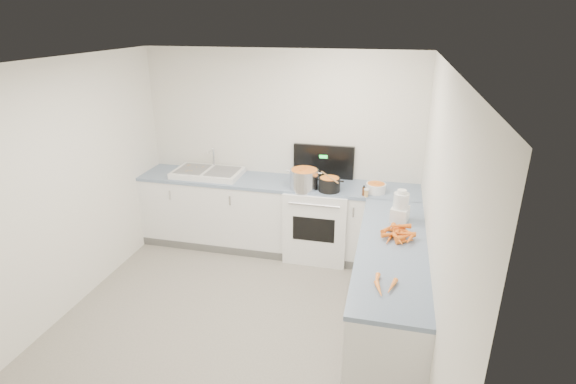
% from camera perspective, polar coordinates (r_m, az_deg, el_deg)
% --- Properties ---
extents(floor, '(3.50, 4.00, 0.00)m').
position_cam_1_polar(floor, '(4.61, -7.13, -16.96)').
color(floor, gray).
rests_on(floor, ground).
extents(ceiling, '(3.50, 4.00, 0.00)m').
position_cam_1_polar(ceiling, '(3.64, -8.99, 15.69)').
color(ceiling, silver).
rests_on(ceiling, ground).
extents(wall_back, '(3.50, 0.00, 2.50)m').
position_cam_1_polar(wall_back, '(5.75, -0.83, 5.31)').
color(wall_back, silver).
rests_on(wall_back, ground).
extents(wall_front, '(3.50, 0.00, 2.50)m').
position_cam_1_polar(wall_front, '(2.50, -25.65, -20.91)').
color(wall_front, silver).
rests_on(wall_front, ground).
extents(wall_left, '(0.00, 4.00, 2.50)m').
position_cam_1_polar(wall_left, '(4.85, -27.66, -0.37)').
color(wall_left, silver).
rests_on(wall_left, ground).
extents(wall_right, '(0.00, 4.00, 2.50)m').
position_cam_1_polar(wall_right, '(3.74, 18.09, -5.04)').
color(wall_right, silver).
rests_on(wall_right, ground).
extents(counter_back, '(3.50, 0.62, 0.94)m').
position_cam_1_polar(counter_back, '(5.75, -1.53, -2.99)').
color(counter_back, white).
rests_on(counter_back, ground).
extents(counter_right, '(0.62, 2.20, 0.94)m').
position_cam_1_polar(counter_right, '(4.36, 12.65, -12.20)').
color(counter_right, white).
rests_on(counter_right, ground).
extents(stove, '(0.76, 0.65, 1.36)m').
position_cam_1_polar(stove, '(5.63, 3.87, -3.55)').
color(stove, white).
rests_on(stove, ground).
extents(sink, '(0.86, 0.52, 0.31)m').
position_cam_1_polar(sink, '(5.84, -10.14, 2.44)').
color(sink, white).
rests_on(sink, counter_back).
extents(steel_pot, '(0.43, 0.43, 0.25)m').
position_cam_1_polar(steel_pot, '(5.31, 2.06, 1.57)').
color(steel_pot, silver).
rests_on(steel_pot, stove).
extents(black_pot, '(0.26, 0.26, 0.18)m').
position_cam_1_polar(black_pot, '(5.25, 5.27, 0.86)').
color(black_pot, black).
rests_on(black_pot, stove).
extents(wooden_spoon, '(0.26, 0.36, 0.02)m').
position_cam_1_polar(wooden_spoon, '(5.22, 5.30, 1.89)').
color(wooden_spoon, '#AD7A47').
rests_on(wooden_spoon, black_pot).
extents(mixing_bowl, '(0.27, 0.27, 0.11)m').
position_cam_1_polar(mixing_bowl, '(5.29, 11.09, 0.51)').
color(mixing_bowl, white).
rests_on(mixing_bowl, counter_back).
extents(extract_bottle, '(0.04, 0.04, 0.10)m').
position_cam_1_polar(extract_bottle, '(5.18, 9.59, 0.07)').
color(extract_bottle, '#593319').
rests_on(extract_bottle, counter_back).
extents(spice_jar, '(0.05, 0.05, 0.08)m').
position_cam_1_polar(spice_jar, '(5.15, 9.92, -0.17)').
color(spice_jar, '#E5B266').
rests_on(spice_jar, counter_back).
extents(food_processor, '(0.20, 0.23, 0.33)m').
position_cam_1_polar(food_processor, '(4.58, 14.09, -1.94)').
color(food_processor, white).
rests_on(food_processor, counter_right).
extents(carrot_pile, '(0.32, 0.50, 0.09)m').
position_cam_1_polar(carrot_pile, '(4.30, 13.98, -5.06)').
color(carrot_pile, orange).
rests_on(carrot_pile, counter_right).
extents(peeled_carrots, '(0.19, 0.30, 0.04)m').
position_cam_1_polar(peeled_carrots, '(3.52, 11.97, -11.49)').
color(peeled_carrots, orange).
rests_on(peeled_carrots, counter_right).
extents(peelings, '(0.25, 0.26, 0.01)m').
position_cam_1_polar(peelings, '(5.93, -12.14, 2.97)').
color(peelings, tan).
rests_on(peelings, sink).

